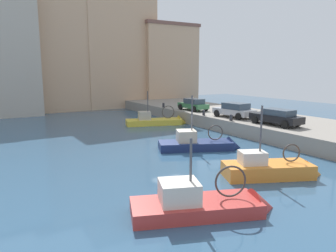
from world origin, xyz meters
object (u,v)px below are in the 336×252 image
at_px(parked_car_black, 276,117).
at_px(parked_car_silver, 235,110).
at_px(parked_car_green, 193,104).
at_px(mooring_bollard_north, 163,105).
at_px(fishing_boat_navy, 201,147).
at_px(fishing_boat_yellow, 158,123).
at_px(mooring_bollard_mid, 204,113).
at_px(fishing_boat_red, 205,210).
at_px(mooring_bollard_south, 231,118).
at_px(fishing_boat_orange, 273,175).

relative_size(parked_car_black, parked_car_silver, 1.06).
bearing_deg(parked_car_green, mooring_bollard_north, 110.47).
xyz_separation_m(fishing_boat_navy, mooring_bollard_north, (5.64, 15.09, 1.35)).
distance_m(fishing_boat_yellow, mooring_bollard_north, 5.42).
height_order(fishing_boat_yellow, mooring_bollard_mid, fishing_boat_yellow).
bearing_deg(fishing_boat_navy, mooring_bollard_mid, 51.49).
bearing_deg(parked_car_green, fishing_boat_navy, -123.05).
relative_size(fishing_boat_navy, mooring_bollard_mid, 11.41).
xyz_separation_m(fishing_boat_navy, mooring_bollard_mid, (5.64, 7.09, 1.35)).
distance_m(fishing_boat_navy, mooring_bollard_north, 16.16).
relative_size(fishing_boat_red, parked_car_black, 1.39).
xyz_separation_m(fishing_boat_navy, mooring_bollard_south, (5.64, 3.09, 1.35)).
xyz_separation_m(fishing_boat_orange, mooring_bollard_south, (6.00, 10.01, 1.38)).
bearing_deg(fishing_boat_yellow, mooring_bollard_mid, -50.40).
bearing_deg(mooring_bollard_mid, mooring_bollard_north, 90.00).
xyz_separation_m(fishing_boat_yellow, parked_car_silver, (4.85, -6.41, 1.81)).
bearing_deg(parked_car_green, parked_car_silver, -88.50).
height_order(fishing_boat_red, mooring_bollard_mid, fishing_boat_red).
height_order(fishing_boat_orange, parked_car_silver, fishing_boat_orange).
xyz_separation_m(fishing_boat_yellow, mooring_bollard_south, (3.16, -7.82, 1.37)).
height_order(fishing_boat_orange, mooring_bollard_north, fishing_boat_orange).
height_order(parked_car_black, parked_car_silver, parked_car_silver).
distance_m(parked_car_black, parked_car_silver, 4.99).
bearing_deg(parked_car_black, mooring_bollard_mid, 102.64).
relative_size(fishing_boat_yellow, parked_car_silver, 1.61).
bearing_deg(mooring_bollard_mid, parked_car_black, -77.36).
xyz_separation_m(fishing_boat_orange, mooring_bollard_mid, (6.00, 14.01, 1.38)).
xyz_separation_m(parked_car_black, mooring_bollard_mid, (-1.70, 7.58, -0.41)).
bearing_deg(parked_car_silver, fishing_boat_navy, -148.48).
relative_size(fishing_boat_yellow, fishing_boat_navy, 1.08).
distance_m(parked_car_silver, mooring_bollard_south, 2.25).
distance_m(fishing_boat_navy, parked_car_black, 7.56).
relative_size(fishing_boat_orange, fishing_boat_red, 0.92).
height_order(fishing_boat_yellow, mooring_bollard_north, fishing_boat_yellow).
bearing_deg(fishing_boat_red, parked_car_green, 55.67).
xyz_separation_m(parked_car_green, parked_car_silver, (0.17, -6.51, 0.04)).
bearing_deg(mooring_bollard_south, parked_car_silver, 39.79).
bearing_deg(fishing_boat_red, mooring_bollard_south, 44.56).
bearing_deg(parked_car_silver, fishing_boat_yellow, 127.13).
bearing_deg(mooring_bollard_north, fishing_boat_navy, -110.49).
xyz_separation_m(fishing_boat_orange, mooring_bollard_north, (6.00, 22.01, 1.38)).
relative_size(parked_car_black, mooring_bollard_north, 8.07).
distance_m(fishing_boat_red, parked_car_silver, 18.93).
relative_size(fishing_boat_red, parked_car_green, 1.60).
distance_m(fishing_boat_yellow, fishing_boat_red, 21.36).
distance_m(fishing_boat_yellow, fishing_boat_orange, 18.05).
distance_m(fishing_boat_yellow, fishing_boat_navy, 11.18).
bearing_deg(fishing_boat_red, parked_car_black, 30.87).
relative_size(fishing_boat_yellow, parked_car_green, 1.75).
height_order(fishing_boat_red, parked_car_green, fishing_boat_red).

